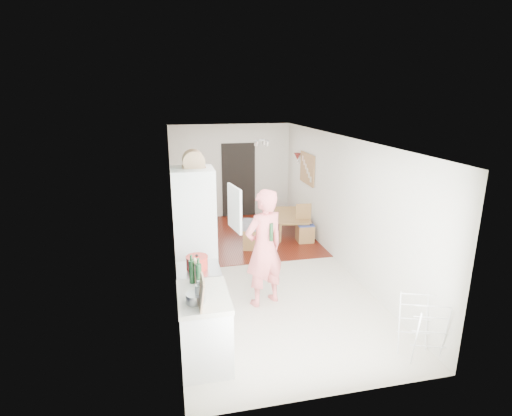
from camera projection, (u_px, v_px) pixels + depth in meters
name	position (u px, v px, depth m)	size (l,w,h in m)	color
room_shell	(260.00, 206.00, 7.40)	(3.20, 7.00, 2.50)	silver
floor	(260.00, 268.00, 7.75)	(3.20, 7.00, 0.01)	beige
wood_floor_overlay	(243.00, 236.00, 9.48)	(3.20, 3.30, 0.01)	#5F2214
sage_wall_panel	(174.00, 210.00, 5.03)	(0.02, 3.00, 1.30)	slate
tile_splashback	(178.00, 279.00, 4.71)	(0.02, 1.90, 0.50)	black
doorway_recess	(239.00, 180.00, 10.78)	(0.90, 0.04, 2.00)	black
base_cabinet	(205.00, 330.00, 4.97)	(0.60, 0.90, 0.86)	silver
worktop	(203.00, 296.00, 4.84)	(0.62, 0.92, 0.06)	beige
range_cooker	(200.00, 300.00, 5.67)	(0.60, 0.60, 0.88)	silver
cooker_top	(198.00, 270.00, 5.54)	(0.60, 0.60, 0.04)	#B4B4B6
fridge_housing	(195.00, 234.00, 6.46)	(0.66, 0.66, 2.15)	silver
fridge_door	(235.00, 208.00, 6.17)	(0.56, 0.04, 0.70)	silver
fridge_interior	(213.00, 204.00, 6.39)	(0.02, 0.52, 0.66)	white
pinboard	(307.00, 169.00, 9.43)	(0.03, 0.90, 0.70)	tan
pinboard_frame	(307.00, 169.00, 9.43)	(0.01, 0.94, 0.74)	olive
wall_sconce	(297.00, 156.00, 9.98)	(0.18, 0.18, 0.16)	maroon
person	(264.00, 238.00, 6.16)	(0.81, 0.53, 2.23)	#F47474
dining_table	(292.00, 225.00, 9.60)	(1.17, 0.65, 0.41)	olive
dining_chair	(305.00, 224.00, 9.00)	(0.36, 0.36, 0.85)	olive
stool	(251.00, 239.00, 8.64)	(0.35, 0.35, 0.46)	olive
grey_drape	(252.00, 225.00, 8.57)	(0.39, 0.39, 0.18)	gray
drying_rack	(422.00, 328.00, 5.02)	(0.42, 0.38, 0.83)	silver
bread_bin	(193.00, 161.00, 6.23)	(0.36, 0.34, 0.19)	tan
red_casserole	(197.00, 262.00, 5.52)	(0.31, 0.31, 0.18)	red
steel_pan	(196.00, 298.00, 4.63)	(0.22, 0.22, 0.11)	#B4B4B6
held_bottle	(271.00, 232.00, 6.01)	(0.06, 0.06, 0.28)	#1A3E1E
bottle_a	(199.00, 276.00, 4.97)	(0.07, 0.07, 0.31)	#1A3E1E
bottle_b	(192.00, 272.00, 5.08)	(0.07, 0.07, 0.31)	#1A3E1E
bottle_c	(199.00, 293.00, 4.63)	(0.09, 0.09, 0.21)	silver
pepper_mill_front	(197.00, 275.00, 5.07)	(0.07, 0.07, 0.24)	tan
pepper_mill_back	(195.00, 269.00, 5.29)	(0.06, 0.06, 0.20)	tan
chopping_boards	(201.00, 293.00, 4.48)	(0.04, 0.27, 0.37)	tan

